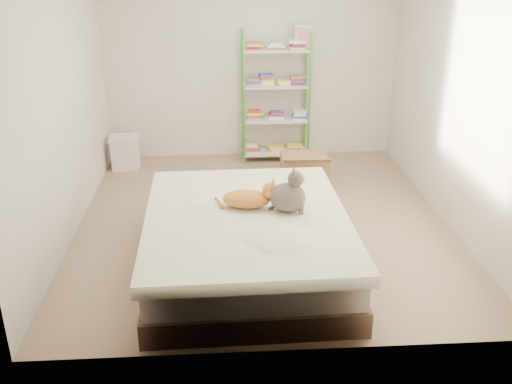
{
  "coord_description": "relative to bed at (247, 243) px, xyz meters",
  "views": [
    {
      "loc": [
        -0.42,
        -5.35,
        2.63
      ],
      "look_at": [
        -0.12,
        -0.68,
        0.62
      ],
      "focal_mm": 40.0,
      "sensor_mm": 36.0,
      "label": 1
    }
  ],
  "objects": [
    {
      "name": "shelf_unit",
      "position": [
        0.53,
        2.87,
        0.56
      ],
      "size": [
        0.9,
        0.36,
        1.74
      ],
      "color": "green",
      "rests_on": "ground"
    },
    {
      "name": "room",
      "position": [
        0.22,
        0.98,
        1.03
      ],
      "size": [
        3.81,
        4.21,
        2.61
      ],
      "color": "#8D7A57",
      "rests_on": "ground"
    },
    {
      "name": "orange_cat",
      "position": [
        0.01,
        0.14,
        0.37
      ],
      "size": [
        0.52,
        0.33,
        0.2
      ],
      "primitive_type": null,
      "rotation": [
        0.0,
        0.0,
        -0.14
      ],
      "color": "gold",
      "rests_on": "bed"
    },
    {
      "name": "grey_cat",
      "position": [
        0.35,
        0.04,
        0.46
      ],
      "size": [
        0.37,
        0.32,
        0.38
      ],
      "primitive_type": null,
      "rotation": [
        0.0,
        0.0,
        1.43
      ],
      "color": "slate",
      "rests_on": "bed"
    },
    {
      "name": "white_bin",
      "position": [
        -1.43,
        2.65,
        -0.06
      ],
      "size": [
        0.38,
        0.33,
        0.42
      ],
      "rotation": [
        0.0,
        0.0,
        0.04
      ],
      "color": "silver",
      "rests_on": "ground"
    },
    {
      "name": "bed",
      "position": [
        0.0,
        0.0,
        0.0
      ],
      "size": [
        1.75,
        2.17,
        0.54
      ],
      "rotation": [
        0.0,
        0.0,
        0.02
      ],
      "color": "brown",
      "rests_on": "ground"
    },
    {
      "name": "cardboard_box",
      "position": [
        0.78,
        1.91,
        -0.08
      ],
      "size": [
        0.55,
        0.53,
        0.44
      ],
      "rotation": [
        0.0,
        0.0,
        -0.02
      ],
      "color": "#9E6A48",
      "rests_on": "ground"
    }
  ]
}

